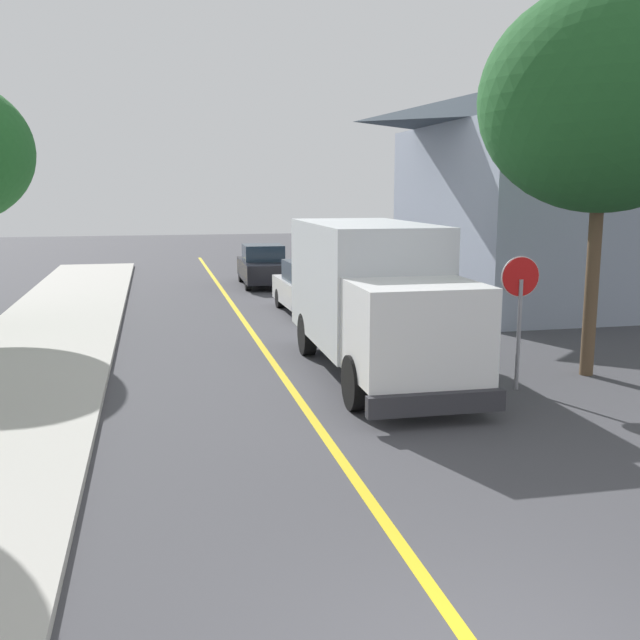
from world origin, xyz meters
TOP-DOWN VIEW (x-y plane):
  - centre_line_yellow at (0.00, 10.00)m, footprint 0.16×56.00m
  - box_truck at (1.96, 10.00)m, footprint 2.50×7.21m
  - parked_car_near at (2.30, 17.74)m, footprint 1.88×4.43m
  - parked_car_mid at (1.81, 24.92)m, footprint 1.90×4.44m
  - stop_sign at (4.35, 8.05)m, footprint 0.80×0.10m
  - house_across_street at (11.72, 17.93)m, footprint 11.42×9.67m
  - street_tree_far_side at (6.38, 8.77)m, footprint 5.02×5.02m

SIDE VIEW (x-z plane):
  - centre_line_yellow at x=0.00m, z-range 0.00..0.01m
  - parked_car_near at x=2.30m, z-range -0.04..1.63m
  - parked_car_mid at x=1.81m, z-range -0.04..1.63m
  - box_truck at x=1.96m, z-range 0.17..3.37m
  - stop_sign at x=4.35m, z-range 0.53..3.18m
  - house_across_street at x=11.72m, z-range 0.15..8.08m
  - street_tree_far_side at x=6.38m, z-range 1.71..9.67m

